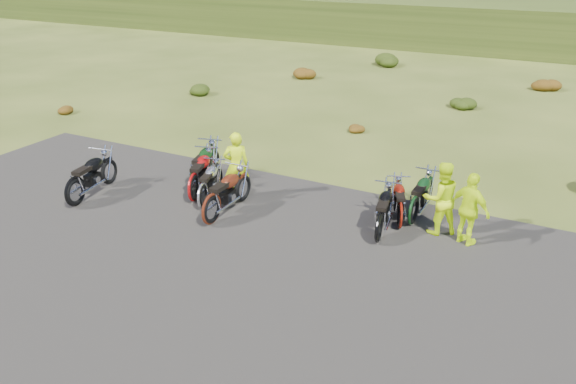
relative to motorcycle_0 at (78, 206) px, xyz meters
The scene contains 21 objects.
ground 4.67m from the motorcycle_0, ahead, with size 300.00×300.00×0.00m, color #3A4918.
gravel_pad 4.88m from the motorcycle_0, 18.06° to the right, with size 20.00×12.00×0.04m, color black.
hill_slope 50.70m from the motorcycle_0, 84.75° to the left, with size 300.00×46.00×3.00m, color #2B3B13, non-canonical shape.
shrub_0 9.81m from the motorcycle_0, 138.61° to the left, with size 0.77×0.77×0.45m, color #632B0C.
shrub_1 12.61m from the motorcycle_0, 110.72° to the left, with size 1.03×1.03×0.61m, color #20330C.
shrub_2 17.16m from the motorcycle_0, 95.22° to the left, with size 1.30×1.30×0.77m, color #632B0C.
shrub_3 22.43m from the motorcycle_0, 86.57° to the left, with size 1.56×1.56×0.92m, color #20330C.
shrub_4 10.58m from the motorcycle_0, 66.36° to the left, with size 0.77×0.77×0.45m, color #632B0C.
shrub_5 16.60m from the motorcycle_0, 64.53° to the left, with size 1.03×1.03×0.61m, color #20330C.
shrub_6 22.64m from the motorcycle_0, 63.67° to the left, with size 1.30×1.30×0.77m, color #632B0C.
motorcycle_0 is the anchor object (origin of this frame).
motorcycle_1 3.14m from the motorcycle_0, 33.39° to the left, with size 2.23×0.74×1.17m, color #930A0B, non-canonical shape.
motorcycle_2 3.21m from the motorcycle_0, 42.47° to the left, with size 2.34×0.78×1.22m, color black, non-canonical shape.
motorcycle_3 3.44m from the motorcycle_0, 25.30° to the left, with size 1.97×0.66×1.03m, color silver, non-canonical shape.
motorcycle_4 3.94m from the motorcycle_0, 11.50° to the left, with size 2.29×0.76×1.20m, color #521C0D, non-canonical shape.
motorcycle_5 8.11m from the motorcycle_0, 13.05° to the left, with size 2.10×0.70×1.10m, color black, non-canonical shape.
motorcycle_6 8.59m from the motorcycle_0, 18.72° to the left, with size 1.89×0.63×0.99m, color maroon, non-canonical shape.
motorcycle_7 8.92m from the motorcycle_0, 20.31° to the left, with size 2.12×0.71×1.11m, color black, non-canonical shape.
person_middle 4.44m from the motorcycle_0, 34.70° to the left, with size 0.69×0.45×1.90m, color #C4E50C.
person_right_a 9.54m from the motorcycle_0, 18.07° to the left, with size 0.89×0.69×1.83m, color #C4E50C.
person_right_b 10.16m from the motorcycle_0, 15.42° to the left, with size 1.04×0.43×1.77m, color #C4E50C.
Camera 1 is at (6.77, -10.07, 6.47)m, focal length 35.00 mm.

